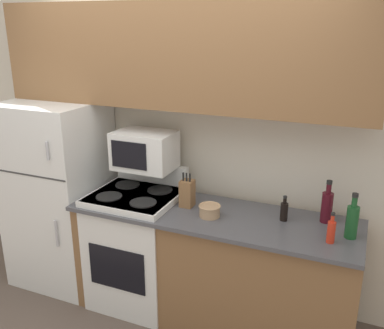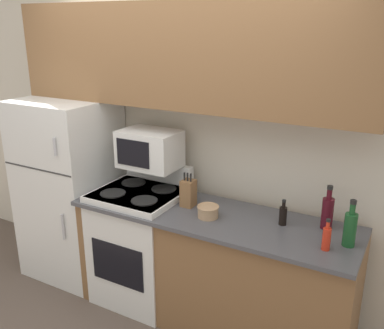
{
  "view_description": "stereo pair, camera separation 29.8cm",
  "coord_description": "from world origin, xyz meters",
  "px_view_note": "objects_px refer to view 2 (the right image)",
  "views": [
    {
      "loc": [
        1.34,
        -2.33,
        2.18
      ],
      "look_at": [
        0.23,
        0.27,
        1.24
      ],
      "focal_mm": 40.0,
      "sensor_mm": 36.0,
      "label": 1
    },
    {
      "loc": [
        1.6,
        -2.2,
        2.18
      ],
      "look_at": [
        0.23,
        0.27,
        1.24
      ],
      "focal_mm": 40.0,
      "sensor_mm": 36.0,
      "label": 2
    }
  ],
  "objects_px": {
    "microwave": "(150,149)",
    "bottle_wine_green": "(350,228)",
    "refrigerator": "(71,189)",
    "stove": "(141,243)",
    "bottle_wine_red": "(328,212)",
    "knife_block": "(188,193)",
    "bowl": "(208,211)",
    "bottle_soy_sauce": "(283,215)",
    "bottle_hot_sauce": "(327,238)"
  },
  "relations": [
    {
      "from": "bottle_hot_sauce",
      "to": "bowl",
      "type": "bearing_deg",
      "value": 175.92
    },
    {
      "from": "bottle_wine_green",
      "to": "bottle_hot_sauce",
      "type": "height_order",
      "value": "bottle_wine_green"
    },
    {
      "from": "bowl",
      "to": "bottle_wine_red",
      "type": "bearing_deg",
      "value": 16.9
    },
    {
      "from": "knife_block",
      "to": "bottle_hot_sauce",
      "type": "xyz_separation_m",
      "value": [
        1.04,
        -0.16,
        -0.02
      ]
    },
    {
      "from": "microwave",
      "to": "bottle_wine_red",
      "type": "xyz_separation_m",
      "value": [
        1.37,
        0.03,
        -0.24
      ]
    },
    {
      "from": "bottle_soy_sauce",
      "to": "bottle_hot_sauce",
      "type": "relative_size",
      "value": 0.9
    },
    {
      "from": "microwave",
      "to": "bowl",
      "type": "distance_m",
      "value": 0.72
    },
    {
      "from": "bottle_wine_green",
      "to": "bottle_wine_red",
      "type": "distance_m",
      "value": 0.24
    },
    {
      "from": "knife_block",
      "to": "bottle_hot_sauce",
      "type": "bearing_deg",
      "value": -8.82
    },
    {
      "from": "bowl",
      "to": "bottle_hot_sauce",
      "type": "relative_size",
      "value": 0.78
    },
    {
      "from": "bowl",
      "to": "bottle_soy_sauce",
      "type": "distance_m",
      "value": 0.51
    },
    {
      "from": "microwave",
      "to": "bottle_wine_red",
      "type": "distance_m",
      "value": 1.39
    },
    {
      "from": "bottle_wine_red",
      "to": "bottle_soy_sauce",
      "type": "xyz_separation_m",
      "value": [
        -0.27,
        -0.09,
        -0.05
      ]
    },
    {
      "from": "knife_block",
      "to": "refrigerator",
      "type": "bearing_deg",
      "value": 179.69
    },
    {
      "from": "refrigerator",
      "to": "stove",
      "type": "xyz_separation_m",
      "value": [
        0.78,
        -0.05,
        -0.31
      ]
    },
    {
      "from": "bottle_wine_green",
      "to": "stove",
      "type": "bearing_deg",
      "value": 179.84
    },
    {
      "from": "stove",
      "to": "bottle_wine_green",
      "type": "relative_size",
      "value": 3.65
    },
    {
      "from": "bottle_soy_sauce",
      "to": "bottle_wine_green",
      "type": "bearing_deg",
      "value": -10.6
    },
    {
      "from": "stove",
      "to": "knife_block",
      "type": "bearing_deg",
      "value": 5.37
    },
    {
      "from": "knife_block",
      "to": "bowl",
      "type": "xyz_separation_m",
      "value": [
        0.22,
        -0.1,
        -0.06
      ]
    },
    {
      "from": "knife_block",
      "to": "bottle_wine_green",
      "type": "xyz_separation_m",
      "value": [
        1.14,
        -0.04,
        0.01
      ]
    },
    {
      "from": "refrigerator",
      "to": "knife_block",
      "type": "height_order",
      "value": "refrigerator"
    },
    {
      "from": "refrigerator",
      "to": "bottle_hot_sauce",
      "type": "distance_m",
      "value": 2.24
    },
    {
      "from": "refrigerator",
      "to": "bottle_hot_sauce",
      "type": "xyz_separation_m",
      "value": [
        2.23,
        -0.17,
        0.18
      ]
    },
    {
      "from": "stove",
      "to": "bottle_wine_red",
      "type": "height_order",
      "value": "bottle_wine_red"
    },
    {
      "from": "bottle_wine_green",
      "to": "bottle_wine_red",
      "type": "relative_size",
      "value": 1.0
    },
    {
      "from": "refrigerator",
      "to": "bottle_wine_red",
      "type": "relative_size",
      "value": 5.27
    },
    {
      "from": "bottle_wine_green",
      "to": "bottle_soy_sauce",
      "type": "bearing_deg",
      "value": 169.4
    },
    {
      "from": "bowl",
      "to": "bottle_wine_red",
      "type": "xyz_separation_m",
      "value": [
        0.76,
        0.23,
        0.07
      ]
    },
    {
      "from": "bottle_wine_red",
      "to": "bowl",
      "type": "bearing_deg",
      "value": -163.1
    },
    {
      "from": "refrigerator",
      "to": "knife_block",
      "type": "bearing_deg",
      "value": -0.31
    },
    {
      "from": "refrigerator",
      "to": "bottle_soy_sauce",
      "type": "height_order",
      "value": "refrigerator"
    },
    {
      "from": "bottle_hot_sauce",
      "to": "knife_block",
      "type": "bearing_deg",
      "value": 171.18
    },
    {
      "from": "stove",
      "to": "microwave",
      "type": "distance_m",
      "value": 0.77
    },
    {
      "from": "bowl",
      "to": "bottle_soy_sauce",
      "type": "xyz_separation_m",
      "value": [
        0.49,
        0.14,
        0.03
      ]
    },
    {
      "from": "refrigerator",
      "to": "bottle_wine_red",
      "type": "height_order",
      "value": "refrigerator"
    },
    {
      "from": "microwave",
      "to": "bottle_wine_green",
      "type": "distance_m",
      "value": 1.57
    },
    {
      "from": "bottle_wine_red",
      "to": "stove",
      "type": "bearing_deg",
      "value": -173.15
    },
    {
      "from": "refrigerator",
      "to": "bowl",
      "type": "xyz_separation_m",
      "value": [
        1.41,
        -0.11,
        0.14
      ]
    },
    {
      "from": "microwave",
      "to": "bottle_wine_green",
      "type": "relative_size",
      "value": 1.53
    },
    {
      "from": "knife_block",
      "to": "bottle_wine_red",
      "type": "relative_size",
      "value": 0.87
    },
    {
      "from": "refrigerator",
      "to": "microwave",
      "type": "height_order",
      "value": "refrigerator"
    },
    {
      "from": "stove",
      "to": "knife_block",
      "type": "relative_size",
      "value": 4.2
    },
    {
      "from": "bottle_soy_sauce",
      "to": "bottle_hot_sauce",
      "type": "xyz_separation_m",
      "value": [
        0.33,
        -0.2,
        0.01
      ]
    },
    {
      "from": "refrigerator",
      "to": "bottle_wine_green",
      "type": "relative_size",
      "value": 5.27
    },
    {
      "from": "knife_block",
      "to": "microwave",
      "type": "bearing_deg",
      "value": 166.47
    },
    {
      "from": "bottle_soy_sauce",
      "to": "bowl",
      "type": "bearing_deg",
      "value": -164.01
    },
    {
      "from": "bottle_wine_red",
      "to": "bottle_wine_green",
      "type": "bearing_deg",
      "value": -45.11
    },
    {
      "from": "bottle_wine_green",
      "to": "bottle_wine_red",
      "type": "bearing_deg",
      "value": 134.89
    },
    {
      "from": "bowl",
      "to": "bottle_hot_sauce",
      "type": "bearing_deg",
      "value": -4.08
    }
  ]
}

